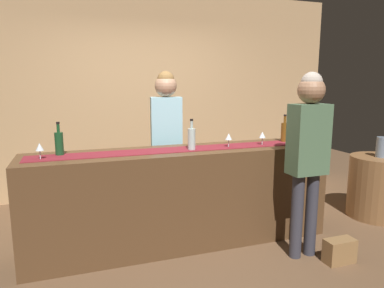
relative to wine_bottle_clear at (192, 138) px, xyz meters
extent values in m
plane|color=brown|center=(-0.09, 0.05, -1.08)|extent=(10.00, 10.00, 0.00)
cube|color=tan|center=(-0.09, 1.95, 0.37)|extent=(6.00, 0.12, 2.90)
cube|color=#543821|center=(-0.09, 0.05, -0.60)|extent=(2.99, 0.60, 0.96)
cube|color=maroon|center=(-0.09, 0.05, -0.11)|extent=(2.84, 0.28, 0.01)
cylinder|color=#B2C6C1|center=(0.00, 0.00, -0.01)|extent=(0.07, 0.07, 0.21)
cylinder|color=#B2C6C1|center=(0.00, 0.00, 0.13)|extent=(0.03, 0.03, 0.08)
cylinder|color=black|center=(0.00, 0.00, 0.18)|extent=(0.03, 0.03, 0.02)
cylinder|color=#194723|center=(-1.20, 0.14, -0.01)|extent=(0.07, 0.07, 0.21)
cylinder|color=#194723|center=(-1.20, 0.14, 0.13)|extent=(0.03, 0.03, 0.08)
cylinder|color=black|center=(-1.20, 0.14, 0.18)|extent=(0.03, 0.03, 0.02)
cylinder|color=brown|center=(1.12, 0.12, -0.01)|extent=(0.07, 0.07, 0.21)
cylinder|color=brown|center=(1.12, 0.12, 0.13)|extent=(0.03, 0.03, 0.08)
cylinder|color=black|center=(1.12, 0.12, 0.18)|extent=(0.03, 0.03, 0.02)
cylinder|color=silver|center=(0.78, 0.01, -0.11)|extent=(0.06, 0.06, 0.00)
cylinder|color=silver|center=(0.78, 0.01, -0.07)|extent=(0.01, 0.01, 0.08)
cone|color=silver|center=(0.78, 0.01, 0.00)|extent=(0.07, 0.07, 0.06)
cylinder|color=silver|center=(0.40, 0.01, -0.11)|extent=(0.06, 0.06, 0.00)
cylinder|color=silver|center=(0.40, 0.01, -0.07)|extent=(0.01, 0.01, 0.08)
cone|color=silver|center=(0.40, 0.01, 0.00)|extent=(0.07, 0.07, 0.06)
cylinder|color=silver|center=(-1.35, 0.01, -0.11)|extent=(0.06, 0.06, 0.00)
cylinder|color=silver|center=(-1.35, 0.01, -0.07)|extent=(0.01, 0.01, 0.08)
cone|color=silver|center=(-1.35, 0.01, 0.00)|extent=(0.07, 0.07, 0.06)
cylinder|color=#26262B|center=(0.00, 0.62, -0.67)|extent=(0.11, 0.11, 0.81)
cylinder|color=#26262B|center=(-0.16, 0.64, -0.67)|extent=(0.11, 0.11, 0.81)
cube|color=#99D1E0|center=(-0.08, 0.63, 0.05)|extent=(0.37, 0.25, 0.64)
sphere|color=tan|center=(-0.08, 0.63, 0.49)|extent=(0.24, 0.24, 0.24)
sphere|color=olive|center=(-0.08, 0.63, 0.56)|extent=(0.19, 0.19, 0.19)
cylinder|color=#33333D|center=(0.82, -0.58, -0.68)|extent=(0.11, 0.11, 0.80)
cylinder|color=#33333D|center=(0.98, -0.58, -0.68)|extent=(0.11, 0.11, 0.80)
cube|color=#4C6B4C|center=(0.90, -0.58, 0.03)|extent=(0.34, 0.20, 0.63)
sphere|color=#9E7051|center=(0.90, -0.58, 0.47)|extent=(0.24, 0.24, 0.24)
sphere|color=#AD9E8E|center=(0.90, -0.58, 0.53)|extent=(0.19, 0.19, 0.19)
cylinder|color=brown|center=(2.37, -0.03, -0.71)|extent=(0.68, 0.68, 0.74)
cylinder|color=slate|center=(2.35, -0.05, -0.22)|extent=(0.13, 0.13, 0.24)
cube|color=olive|center=(1.14, -0.80, -0.97)|extent=(0.28, 0.14, 0.22)
camera|label=1|loc=(-1.08, -3.16, 0.53)|focal=32.86mm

